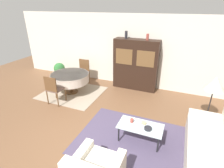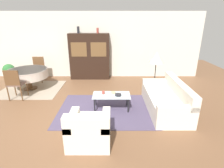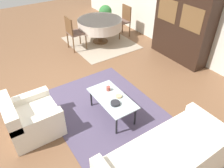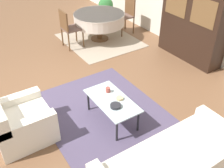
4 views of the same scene
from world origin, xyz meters
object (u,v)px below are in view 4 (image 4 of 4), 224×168
at_px(bowl_small, 120,98).
at_px(coffee_table, 112,102).
at_px(potted_plant, 106,7).
at_px(display_cabinet, 194,20).
at_px(bowl, 116,106).
at_px(dining_chair_near, 69,27).
at_px(cup, 108,90).
at_px(dining_table, 99,19).
at_px(dining_chair_far, 126,13).
at_px(armchair, 20,123).

bearing_deg(bowl_small, coffee_table, -113.58).
bearing_deg(potted_plant, display_cabinet, 5.07).
bearing_deg(bowl, display_cabinet, 110.97).
xyz_separation_m(dining_chair_near, bowl, (3.14, -0.68, -0.11)).
bearing_deg(bowl_small, cup, -169.09).
xyz_separation_m(dining_chair_near, potted_plant, (-1.25, 1.88, -0.18)).
xyz_separation_m(dining_table, dining_chair_far, (-0.00, 0.89, -0.02)).
bearing_deg(bowl_small, bowl, -52.04).
bearing_deg(armchair, dining_chair_near, 140.84).
bearing_deg(coffee_table, bowl, -16.13).
bearing_deg(dining_table, display_cabinet, 32.00).
distance_m(dining_chair_far, bowl, 4.00).
bearing_deg(cup, dining_table, 151.91).
bearing_deg(bowl, bowl_small, 127.96).
height_order(coffee_table, dining_chair_near, dining_chair_near).
bearing_deg(display_cabinet, bowl_small, -70.30).
distance_m(dining_chair_near, dining_chair_far, 1.79).
relative_size(cup, bowl, 0.51).
bearing_deg(dining_chair_near, armchair, -39.16).
relative_size(bowl, potted_plant, 0.25).
relative_size(coffee_table, bowl, 5.94).
distance_m(dining_table, bowl, 3.52).
xyz_separation_m(bowl_small, potted_plant, (-4.26, 2.39, -0.07)).
distance_m(dining_table, potted_plant, 1.61).
distance_m(coffee_table, bowl, 0.20).
relative_size(dining_chair_far, cup, 11.04).
bearing_deg(dining_chair_near, potted_plant, 123.67).
bearing_deg(dining_chair_far, armchair, 123.26).
relative_size(dining_table, dining_chair_far, 1.39).
bearing_deg(dining_table, coffee_table, -27.24).
distance_m(bowl, bowl_small, 0.22).
xyz_separation_m(dining_chair_far, bowl, (3.14, -2.47, -0.11)).
distance_m(dining_chair_far, cup, 3.61).
xyz_separation_m(display_cabinet, potted_plant, (-3.30, -0.29, -0.55)).
bearing_deg(dining_chair_far, display_cabinet, -169.31).
relative_size(coffee_table, cup, 11.65).
relative_size(armchair, dining_chair_near, 0.89).
height_order(dining_table, dining_chair_near, dining_chair_near).
distance_m(armchair, bowl_small, 1.62).
bearing_deg(cup, coffee_table, -15.85).
xyz_separation_m(armchair, cup, (0.22, 1.48, 0.18)).
bearing_deg(bowl, coffee_table, 163.87).
distance_m(display_cabinet, bowl_small, 2.89).
relative_size(coffee_table, potted_plant, 1.50).
relative_size(armchair, coffee_table, 0.84).
bearing_deg(dining_chair_far, coffee_table, 140.76).
height_order(dining_table, cup, dining_table).
height_order(display_cabinet, bowl_small, display_cabinet).
xyz_separation_m(cup, potted_plant, (-3.99, 2.45, -0.09)).
bearing_deg(coffee_table, cup, 164.15).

